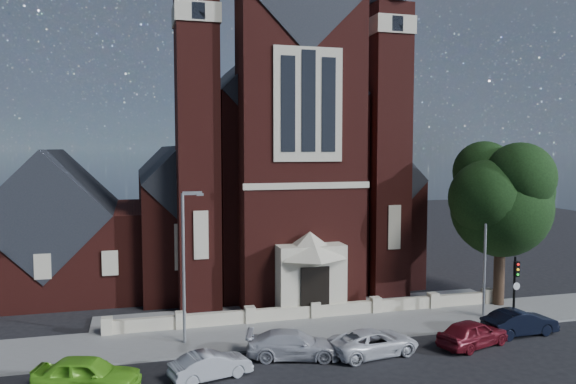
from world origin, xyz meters
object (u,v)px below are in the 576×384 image
church (257,173)px  car_navy (520,322)px  parish_hall (55,236)px  car_white_suv (374,342)px  traffic_signal (515,281)px  car_silver_b (294,345)px  car_lime_van (87,374)px  car_dark_red (473,333)px  car_silver_a (211,365)px  street_lamp_left (185,258)px  street_lamp_right (486,243)px  street_tree (505,201)px

church → car_navy: 25.51m
parish_hall → car_white_suv: size_ratio=2.64×
church → traffic_signal: bearing=-61.8°
car_silver_b → car_white_suv: (3.99, -0.64, -0.03)m
car_lime_van → car_dark_red: car_lime_van is taller
car_silver_a → car_navy: size_ratio=0.87×
car_dark_red → car_silver_b: bearing=66.5°
parish_hall → car_navy: parish_hall is taller
car_lime_van → car_silver_a: bearing=-73.6°
car_white_suv → car_navy: car_navy is taller
church → car_lime_van: 27.75m
church → parish_hall: (-16.00, -4.94, -4.17)m
traffic_signal → car_lime_van: bearing=-172.4°
car_lime_van → car_silver_b: bearing=-65.3°
traffic_signal → car_lime_van: traffic_signal is taller
car_navy → street_lamp_left: bearing=75.6°
car_white_suv → car_navy: (9.02, 0.64, 0.06)m
traffic_signal → church: bearing=118.2°
traffic_signal → car_silver_a: 18.60m
church → car_lime_van: size_ratio=7.78×
car_dark_red → street_lamp_left: bearing=55.8°
parish_hall → car_white_suv: parish_hall is taller
car_silver_b → car_silver_a: bearing=123.9°
parish_hall → car_navy: bearing=-33.6°
street_lamp_left → car_silver_a: street_lamp_left is taller
church → street_lamp_left: church is taller
car_lime_van → traffic_signal: bearing=-66.3°
parish_hall → car_white_suv: bearing=-46.5°
traffic_signal → car_navy: traffic_signal is taller
car_silver_a → car_dark_red: car_dark_red is taller
parish_hall → car_navy: (26.04, -17.29, -3.31)m
church → car_silver_a: church is taller
car_silver_a → church: bearing=-32.5°
church → car_dark_red: bearing=-74.4°
parish_hall → street_lamp_right: (26.09, -14.00, 0.59)m
parish_hall → street_lamp_left: (8.09, -14.00, 0.59)m
street_tree → traffic_signal: (-1.60, -3.28, -4.38)m
street_tree → street_lamp_left: (-20.51, -1.71, -2.36)m
traffic_signal → car_dark_red: size_ratio=0.95×
church → car_white_suv: size_ratio=7.54×
church → traffic_signal: church is taller
traffic_signal → parish_hall: bearing=150.0°
traffic_signal → car_navy: 2.72m
church → car_silver_a: size_ratio=9.46×
street_lamp_right → car_lime_van: street_lamp_right is taller
car_silver_a → traffic_signal: bearing=-95.8°
car_silver_b → car_dark_red: 9.47m
car_white_suv → parish_hall: bearing=35.5°
car_lime_van → car_silver_b: size_ratio=0.96×
street_lamp_left → street_lamp_right: size_ratio=1.00×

